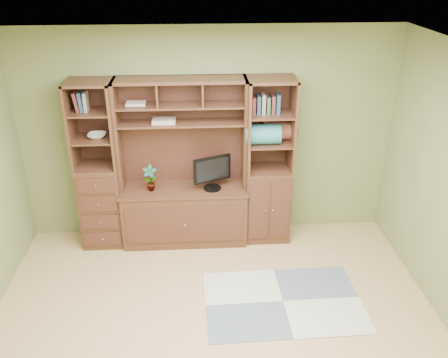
{
  "coord_description": "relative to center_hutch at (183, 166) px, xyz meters",
  "views": [
    {
      "loc": [
        -0.14,
        -3.39,
        3.33
      ],
      "look_at": [
        0.14,
        1.2,
        1.1
      ],
      "focal_mm": 38.0,
      "sensor_mm": 36.0,
      "label": 1
    }
  ],
  "objects": [
    {
      "name": "magazines",
      "position": [
        -0.2,
        0.09,
        0.54
      ],
      "size": [
        0.27,
        0.19,
        0.04
      ],
      "primitive_type": "cube",
      "color": "#B1A397",
      "rests_on": "center_hutch"
    },
    {
      "name": "right_tower",
      "position": [
        1.02,
        0.04,
        0.0
      ],
      "size": [
        0.55,
        0.45,
        2.05
      ],
      "primitive_type": "cube",
      "color": "#492919",
      "rests_on": "ground"
    },
    {
      "name": "left_tower",
      "position": [
        -1.0,
        0.04,
        0.0
      ],
      "size": [
        0.5,
        0.45,
        2.05
      ],
      "primitive_type": "cube",
      "color": "#492919",
      "rests_on": "ground"
    },
    {
      "name": "bowl",
      "position": [
        -0.97,
        0.04,
        0.39
      ],
      "size": [
        0.21,
        0.21,
        0.05
      ],
      "primitive_type": "imported",
      "color": "white",
      "rests_on": "left_tower"
    },
    {
      "name": "rug",
      "position": [
        1.03,
        -1.26,
        -1.02
      ],
      "size": [
        1.65,
        1.12,
        0.01
      ],
      "primitive_type": "cube",
      "rotation": [
        0.0,
        0.0,
        0.02
      ],
      "color": "#999D9E",
      "rests_on": "ground"
    },
    {
      "name": "blanket_red",
      "position": [
        1.16,
        0.12,
        0.38
      ],
      "size": [
        0.4,
        0.22,
        0.22
      ],
      "primitive_type": "cube",
      "color": "brown",
      "rests_on": "right_tower"
    },
    {
      "name": "blanket_teal",
      "position": [
        0.93,
        -0.01,
        0.38
      ],
      "size": [
        0.41,
        0.24,
        0.24
      ],
      "primitive_type": "cube",
      "color": "#2E7679",
      "rests_on": "right_tower"
    },
    {
      "name": "monitor",
      "position": [
        0.35,
        -0.03,
        -0.01
      ],
      "size": [
        0.52,
        0.38,
        0.58
      ],
      "primitive_type": "cube",
      "rotation": [
        0.0,
        0.0,
        0.4
      ],
      "color": "black",
      "rests_on": "center_hutch"
    },
    {
      "name": "center_hutch",
      "position": [
        0.0,
        0.0,
        0.0
      ],
      "size": [
        1.54,
        0.53,
        2.05
      ],
      "primitive_type": "cube",
      "color": "#492919",
      "rests_on": "ground"
    },
    {
      "name": "room",
      "position": [
        0.31,
        -1.73,
        0.28
      ],
      "size": [
        4.6,
        4.1,
        2.64
      ],
      "color": "tan",
      "rests_on": "ground"
    },
    {
      "name": "orchid",
      "position": [
        -0.39,
        -0.03,
        -0.13
      ],
      "size": [
        0.17,
        0.11,
        0.32
      ],
      "primitive_type": "imported",
      "color": "#AA4439",
      "rests_on": "center_hutch"
    }
  ]
}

